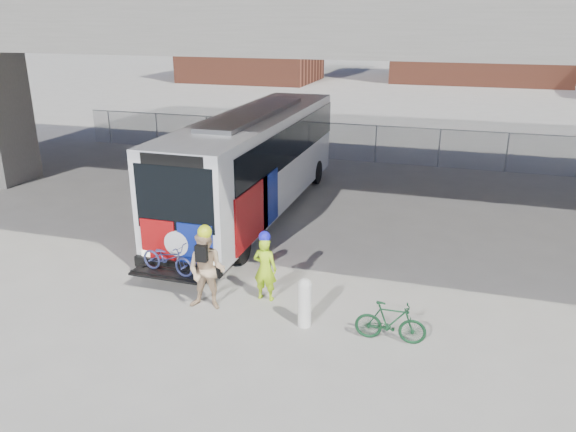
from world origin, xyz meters
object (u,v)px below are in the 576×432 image
at_px(bus, 256,155).
at_px(bike_parked, 391,322).
at_px(bollard, 305,301).
at_px(cyclist_tan, 207,270).
at_px(cyclist_hivis, 265,267).

relative_size(bus, bike_parked, 8.27).
distance_m(bus, bollard, 8.39).
xyz_separation_m(bollard, cyclist_tan, (-2.49, 0.10, 0.38)).
distance_m(bus, bike_parked, 9.56).
height_order(bollard, cyclist_hivis, cyclist_hivis).
bearing_deg(bus, cyclist_tan, -79.00).
xyz_separation_m(cyclist_tan, bike_parked, (4.47, -0.18, -0.56)).
distance_m(bollard, bike_parked, 1.99).
bearing_deg(cyclist_hivis, bus, -65.20).
relative_size(cyclist_hivis, cyclist_tan, 0.85).
bearing_deg(bus, bollard, -61.93).
bearing_deg(cyclist_hivis, bollard, 146.33).
bearing_deg(bollard, bike_parked, -2.25).
xyz_separation_m(bollard, bike_parked, (1.98, -0.08, -0.17)).
height_order(cyclist_hivis, cyclist_tan, cyclist_tan).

